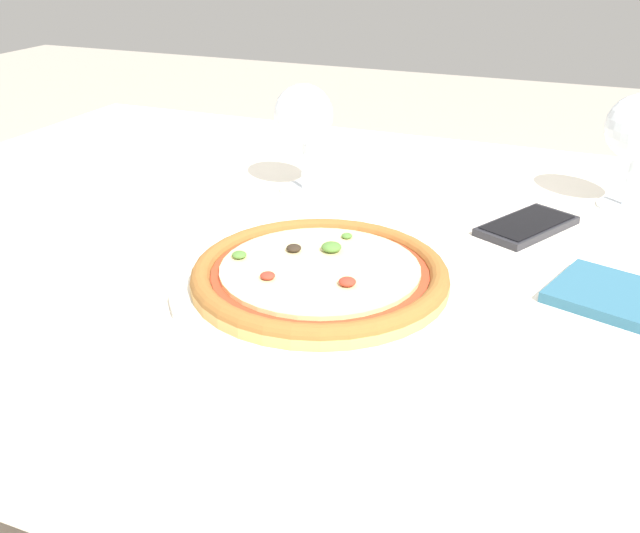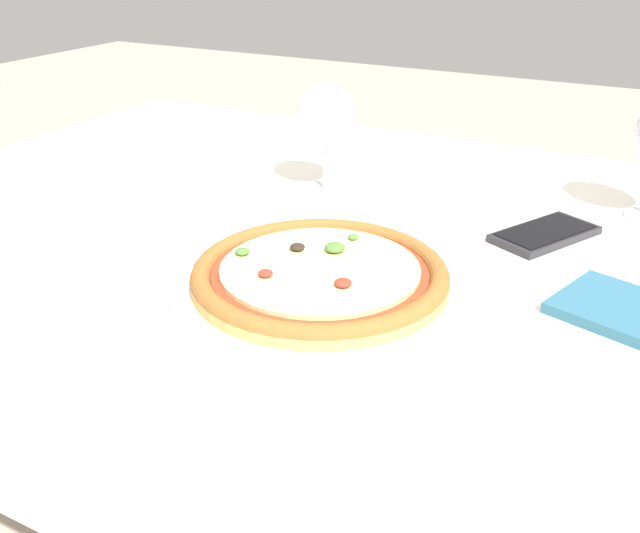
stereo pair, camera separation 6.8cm
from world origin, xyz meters
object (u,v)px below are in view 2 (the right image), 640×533
at_px(wine_glass_far_left, 326,117).
at_px(fork, 140,199).
at_px(dining_table, 307,287).
at_px(cell_phone, 545,234).
at_px(pizza_plate, 320,277).

bearing_deg(wine_glass_far_left, fork, -143.16).
xyz_separation_m(dining_table, cell_phone, (0.28, 0.13, 0.09)).
distance_m(pizza_plate, fork, 0.39).
distance_m(wine_glass_far_left, cell_phone, 0.35).
height_order(dining_table, wine_glass_far_left, wine_glass_far_left).
distance_m(dining_table, fork, 0.29).
height_order(fork, wine_glass_far_left, wine_glass_far_left).
relative_size(dining_table, pizza_plate, 4.15).
bearing_deg(cell_phone, dining_table, -154.82).
xyz_separation_m(pizza_plate, wine_glass_far_left, (-0.15, 0.29, 0.10)).
height_order(fork, cell_phone, cell_phone).
distance_m(dining_table, cell_phone, 0.32).
height_order(dining_table, pizza_plate, pizza_plate).
bearing_deg(wine_glass_far_left, pizza_plate, -63.44).
height_order(pizza_plate, wine_glass_far_left, wine_glass_far_left).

